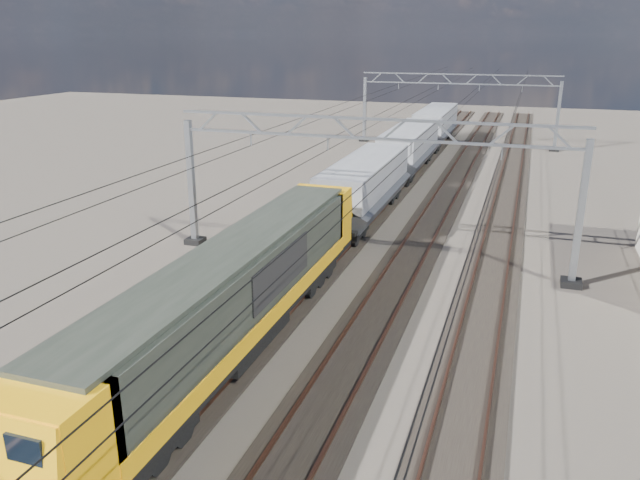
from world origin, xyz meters
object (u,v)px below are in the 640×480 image
(catenary_gantry_mid, at_px, (368,186))
(locomotive, at_px, (235,292))
(catenary_gantry_far, at_px, (457,107))
(hopper_wagon_third, at_px, (436,123))
(hopper_wagon_mid, at_px, (409,146))
(hopper_wagon_lead, at_px, (365,184))

(catenary_gantry_mid, xyz_separation_m, locomotive, (-2.00, -10.34, -1.58))
(catenary_gantry_mid, relative_size, catenary_gantry_far, 1.00)
(hopper_wagon_third, bearing_deg, hopper_wagon_mid, -90.00)
(catenary_gantry_mid, distance_m, hopper_wagon_third, 35.85)
(hopper_wagon_lead, bearing_deg, catenary_gantry_mid, -74.78)
(locomotive, relative_size, hopper_wagon_mid, 1.62)
(catenary_gantry_mid, height_order, hopper_wagon_third, catenary_gantry_mid)
(hopper_wagon_mid, bearing_deg, hopper_wagon_third, 90.00)
(catenary_gantry_mid, xyz_separation_m, hopper_wagon_lead, (-2.00, 7.35, -1.67))
(hopper_wagon_mid, bearing_deg, locomotive, -90.00)
(hopper_wagon_mid, relative_size, hopper_wagon_third, 1.00)
(catenary_gantry_mid, relative_size, locomotive, 0.94)
(locomotive, bearing_deg, catenary_gantry_far, 87.53)
(hopper_wagon_mid, bearing_deg, catenary_gantry_far, 82.12)
(catenary_gantry_mid, relative_size, hopper_wagon_lead, 1.53)
(hopper_wagon_mid, xyz_separation_m, hopper_wagon_third, (0.00, 14.20, 0.00))
(locomotive, height_order, hopper_wagon_lead, locomotive)
(catenary_gantry_far, distance_m, hopper_wagon_lead, 28.76)
(catenary_gantry_mid, bearing_deg, hopper_wagon_lead, 105.22)
(locomotive, relative_size, hopper_wagon_lead, 1.62)
(hopper_wagon_lead, distance_m, hopper_wagon_mid, 14.20)
(hopper_wagon_third, bearing_deg, catenary_gantry_mid, -86.80)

